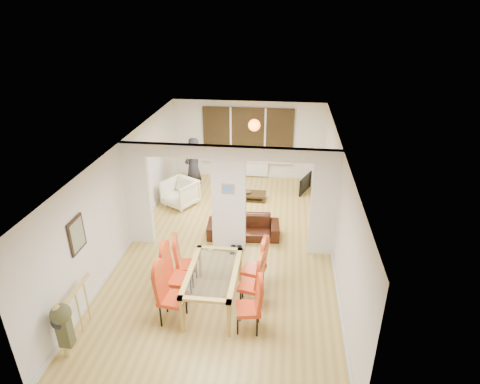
% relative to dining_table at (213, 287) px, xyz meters
% --- Properties ---
extents(floor, '(5.00, 9.00, 0.01)m').
position_rel_dining_table_xyz_m(floor, '(0.01, 2.12, -0.40)').
color(floor, tan).
rests_on(floor, ground).
extents(room_walls, '(5.00, 9.00, 2.60)m').
position_rel_dining_table_xyz_m(room_walls, '(0.01, 2.12, 0.90)').
color(room_walls, silver).
rests_on(room_walls, floor).
extents(divider_wall, '(5.00, 0.18, 2.60)m').
position_rel_dining_table_xyz_m(divider_wall, '(0.01, 2.12, 0.90)').
color(divider_wall, white).
rests_on(divider_wall, floor).
extents(bay_window_blinds, '(3.00, 0.08, 1.80)m').
position_rel_dining_table_xyz_m(bay_window_blinds, '(0.01, 6.56, 1.10)').
color(bay_window_blinds, black).
rests_on(bay_window_blinds, room_walls).
extents(radiator, '(1.40, 0.08, 0.50)m').
position_rel_dining_table_xyz_m(radiator, '(0.01, 6.52, -0.10)').
color(radiator, white).
rests_on(radiator, floor).
extents(pendant_light, '(0.36, 0.36, 0.36)m').
position_rel_dining_table_xyz_m(pendant_light, '(0.31, 5.42, 1.75)').
color(pendant_light, orange).
rests_on(pendant_light, room_walls).
extents(stair_newel, '(0.40, 1.20, 1.10)m').
position_rel_dining_table_xyz_m(stair_newel, '(-2.24, -1.08, 0.15)').
color(stair_newel, tan).
rests_on(stair_newel, floor).
extents(wall_poster, '(0.04, 0.52, 0.67)m').
position_rel_dining_table_xyz_m(wall_poster, '(-2.46, -0.28, 1.20)').
color(wall_poster, gray).
rests_on(wall_poster, room_walls).
extents(pillar_photo, '(0.30, 0.03, 0.25)m').
position_rel_dining_table_xyz_m(pillar_photo, '(0.01, 2.02, 1.20)').
color(pillar_photo, '#4C8CD8').
rests_on(pillar_photo, divider_wall).
extents(dining_table, '(0.96, 1.71, 0.80)m').
position_rel_dining_table_xyz_m(dining_table, '(0.00, 0.00, 0.00)').
color(dining_table, '#B79743').
rests_on(dining_table, floor).
extents(dining_chair_la, '(0.52, 0.52, 1.17)m').
position_rel_dining_table_xyz_m(dining_chair_la, '(-0.66, -0.53, 0.18)').
color(dining_chair_la, red).
rests_on(dining_chair_la, floor).
extents(dining_chair_lb, '(0.49, 0.49, 1.18)m').
position_rel_dining_table_xyz_m(dining_chair_lb, '(-0.72, 0.05, 0.19)').
color(dining_chair_lb, red).
rests_on(dining_chair_lb, floor).
extents(dining_chair_lc, '(0.48, 0.48, 1.05)m').
position_rel_dining_table_xyz_m(dining_chair_lc, '(-0.69, 0.59, 0.12)').
color(dining_chair_lc, red).
rests_on(dining_chair_lc, floor).
extents(dining_chair_ra, '(0.50, 0.50, 1.07)m').
position_rel_dining_table_xyz_m(dining_chair_ra, '(0.75, -0.58, 0.14)').
color(dining_chair_ra, red).
rests_on(dining_chair_ra, floor).
extents(dining_chair_rb, '(0.50, 0.50, 1.05)m').
position_rel_dining_table_xyz_m(dining_chair_rb, '(0.72, 0.08, 0.13)').
color(dining_chair_rb, red).
rests_on(dining_chair_rb, floor).
extents(dining_chair_rc, '(0.53, 0.53, 1.12)m').
position_rel_dining_table_xyz_m(dining_chair_rc, '(0.75, 0.59, 0.16)').
color(dining_chair_rc, red).
rests_on(dining_chair_rc, floor).
extents(sofa, '(1.88, 0.85, 0.53)m').
position_rel_dining_table_xyz_m(sofa, '(0.30, 2.63, -0.13)').
color(sofa, black).
rests_on(sofa, floor).
extents(armchair, '(1.17, 1.18, 0.79)m').
position_rel_dining_table_xyz_m(armchair, '(-1.74, 4.16, -0.01)').
color(armchair, '#F0EBCB').
rests_on(armchair, floor).
extents(person, '(0.79, 0.67, 1.85)m').
position_rel_dining_table_xyz_m(person, '(-1.50, 4.91, 0.52)').
color(person, black).
rests_on(person, floor).
extents(television, '(0.92, 0.48, 0.54)m').
position_rel_dining_table_xyz_m(television, '(1.87, 5.58, -0.13)').
color(television, black).
rests_on(television, floor).
extents(coffee_table, '(1.08, 0.74, 0.23)m').
position_rel_dining_table_xyz_m(coffee_table, '(0.26, 4.75, -0.29)').
color(coffee_table, '#352612').
rests_on(coffee_table, floor).
extents(bottle, '(0.07, 0.07, 0.28)m').
position_rel_dining_table_xyz_m(bottle, '(0.07, 4.73, -0.04)').
color(bottle, '#143F19').
rests_on(bottle, coffee_table).
extents(bowl, '(0.22, 0.22, 0.05)m').
position_rel_dining_table_xyz_m(bowl, '(0.21, 4.72, -0.15)').
color(bowl, '#352612').
rests_on(bowl, coffee_table).
extents(shoes, '(0.26, 0.28, 0.11)m').
position_rel_dining_table_xyz_m(shoes, '(0.20, 1.88, -0.35)').
color(shoes, black).
rests_on(shoes, floor).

